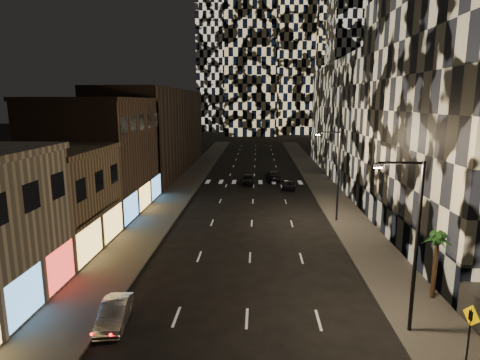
# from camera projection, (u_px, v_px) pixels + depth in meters

# --- Properties ---
(sidewalk_left) EXTENTS (4.00, 120.00, 0.15)m
(sidewalk_left) POSITION_uv_depth(u_px,v_px,m) (188.00, 181.00, 61.17)
(sidewalk_left) COLOR #47443F
(sidewalk_left) RESTS_ON ground
(sidewalk_right) EXTENTS (4.00, 120.00, 0.15)m
(sidewalk_right) POSITION_uv_depth(u_px,v_px,m) (320.00, 182.00, 60.31)
(sidewalk_right) COLOR #47443F
(sidewalk_right) RESTS_ON ground
(curb_left) EXTENTS (0.20, 120.00, 0.15)m
(curb_left) POSITION_uv_depth(u_px,v_px,m) (202.00, 181.00, 61.08)
(curb_left) COLOR #4C4C47
(curb_left) RESTS_ON ground
(curb_right) EXTENTS (0.20, 120.00, 0.15)m
(curb_right) POSITION_uv_depth(u_px,v_px,m) (306.00, 182.00, 60.40)
(curb_right) COLOR #4C4C47
(curb_right) RESTS_ON ground
(retail_tan) EXTENTS (10.00, 10.00, 8.00)m
(retail_tan) POSITION_uv_depth(u_px,v_px,m) (40.00, 202.00, 32.29)
(retail_tan) COLOR #7A6349
(retail_tan) RESTS_ON ground
(retail_brown) EXTENTS (10.00, 15.00, 12.00)m
(retail_brown) POSITION_uv_depth(u_px,v_px,m) (99.00, 157.00, 44.16)
(retail_brown) COLOR #493529
(retail_brown) RESTS_ON ground
(retail_filler_left) EXTENTS (10.00, 40.00, 14.00)m
(retail_filler_left) POSITION_uv_depth(u_px,v_px,m) (157.00, 131.00, 69.95)
(retail_filler_left) COLOR #493529
(retail_filler_left) RESTS_ON ground
(midrise_base) EXTENTS (0.60, 25.00, 3.00)m
(midrise_base) POSITION_uv_depth(u_px,v_px,m) (392.00, 224.00, 34.93)
(midrise_base) COLOR #383838
(midrise_base) RESTS_ON ground
(midrise_filler_right) EXTENTS (16.00, 40.00, 18.00)m
(midrise_filler_right) POSITION_uv_depth(u_px,v_px,m) (378.00, 120.00, 65.03)
(midrise_filler_right) COLOR #232326
(midrise_filler_right) RESTS_ON ground
(streetlight_near) EXTENTS (2.55, 0.25, 9.00)m
(streetlight_near) POSITION_uv_depth(u_px,v_px,m) (413.00, 236.00, 20.15)
(streetlight_near) COLOR black
(streetlight_near) RESTS_ON sidewalk_right
(streetlight_far) EXTENTS (2.55, 0.25, 9.00)m
(streetlight_far) POSITION_uv_depth(u_px,v_px,m) (336.00, 170.00, 39.76)
(streetlight_far) COLOR black
(streetlight_far) RESTS_ON sidewalk_right
(car_silver_parked) EXTENTS (1.83, 4.05, 1.29)m
(car_silver_parked) POSITION_uv_depth(u_px,v_px,m) (114.00, 313.00, 21.82)
(car_silver_parked) COLOR #99999E
(car_silver_parked) RESTS_ON ground
(car_dark_midlane) EXTENTS (1.78, 4.33, 1.47)m
(car_dark_midlane) POSITION_uv_depth(u_px,v_px,m) (248.00, 179.00, 59.07)
(car_dark_midlane) COLOR black
(car_dark_midlane) RESTS_ON ground
(car_dark_oncoming) EXTENTS (2.27, 5.21, 1.49)m
(car_dark_oncoming) POSITION_uv_depth(u_px,v_px,m) (274.00, 176.00, 61.96)
(car_dark_oncoming) COLOR black
(car_dark_oncoming) RESTS_ON ground
(car_dark_rightlane) EXTENTS (2.31, 4.11, 1.08)m
(car_dark_rightlane) POSITION_uv_depth(u_px,v_px,m) (289.00, 186.00, 55.49)
(car_dark_rightlane) COLOR black
(car_dark_rightlane) RESTS_ON ground
(ped_sign) EXTENTS (0.26, 1.00, 3.03)m
(ped_sign) POSITION_uv_depth(u_px,v_px,m) (470.00, 325.00, 17.79)
(ped_sign) COLOR black
(ped_sign) RESTS_ON sidewalk_right
(palm_tree) EXTENTS (2.14, 2.15, 4.23)m
(palm_tree) POSITION_uv_depth(u_px,v_px,m) (437.00, 243.00, 24.00)
(palm_tree) COLOR #47331E
(palm_tree) RESTS_ON sidewalk_right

